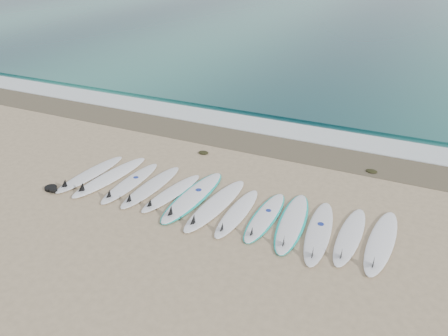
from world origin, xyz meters
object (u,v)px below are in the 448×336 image
at_px(surfboard_0, 89,174).
at_px(surfboard_6, 214,206).
at_px(leash_coil, 51,188).
at_px(surfboard_12, 381,243).

bearing_deg(surfboard_0, surfboard_6, 5.35).
relative_size(surfboard_6, leash_coil, 6.23).
distance_m(surfboard_0, leash_coil, 1.13).
relative_size(surfboard_12, leash_coil, 5.86).
height_order(surfboard_0, surfboard_6, surfboard_6).
height_order(surfboard_0, leash_coil, surfboard_0).
xyz_separation_m(surfboard_6, surfboard_12, (4.03, 0.17, -0.00)).
distance_m(surfboard_0, surfboard_6, 4.00).
bearing_deg(surfboard_6, surfboard_0, -174.72).
relative_size(surfboard_0, leash_coil, 5.66).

